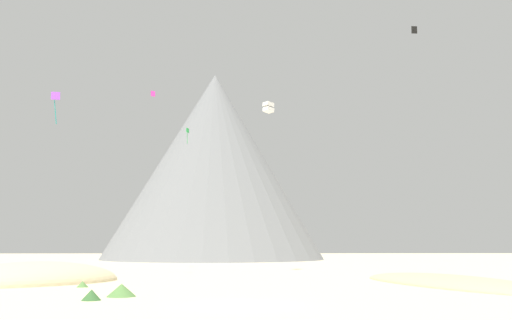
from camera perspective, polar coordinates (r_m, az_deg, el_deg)
The scene contains 12 objects.
ground_plane at distance 36.99m, azimuth -1.67°, elevation -15.06°, with size 400.00×400.00×0.00m, color beige.
dune_foreground_left at distance 61.96m, azimuth -22.46°, elevation -11.91°, with size 19.24×11.93×4.40m, color beige.
dune_foreground_right at distance 57.82m, azimuth 19.70°, elevation -12.32°, with size 27.53×8.58×1.99m, color #C6B284.
bush_scatter_east at distance 41.53m, azimuth -17.00°, elevation -13.47°, with size 1.41×1.41×0.78m, color #386633.
bush_low_patch at distance 54.20m, azimuth -17.85°, elevation -12.38°, with size 1.10×1.10×0.56m, color #568442.
bush_ridge_crest at distance 43.84m, azimuth -14.03°, elevation -13.20°, with size 2.27×2.27×0.98m, color #568442.
rock_massif at distance 146.61m, azimuth -4.09°, elevation -1.95°, with size 78.30×78.30×51.15m.
kite_violet_mid at distance 62.90m, azimuth -20.42°, elevation 6.00°, with size 1.03×0.62×3.63m.
kite_white_mid at distance 81.04m, azimuth 1.31°, elevation 5.58°, with size 1.83×1.82×1.54m.
kite_green_mid at distance 86.07m, azimuth -7.25°, elevation 2.89°, with size 0.44×0.65×2.54m.
kite_black_high at distance 83.95m, azimuth 16.38°, elevation 13.05°, with size 0.96×0.49×1.14m.
kite_magenta_high at distance 92.18m, azimuth -10.83°, elevation 6.90°, with size 0.78×0.66×1.04m.
Camera 1 is at (-0.19, -36.77, 3.99)m, focal length 37.86 mm.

